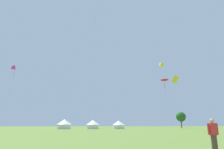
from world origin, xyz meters
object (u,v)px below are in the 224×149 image
(kite_magenta_delta, at_px, (14,68))
(person_spectator, at_px, (214,136))
(kite_yellow_delta, at_px, (161,65))
(kite_yellow_box, at_px, (175,79))
(kite_red_parafoil, at_px, (164,80))
(festival_tent_left, at_px, (64,124))
(kite_white_diamond, at_px, (96,21))
(tree_distant_left, at_px, (181,117))
(festival_tent_center, at_px, (119,124))
(festival_tent_right, at_px, (93,124))

(kite_magenta_delta, height_order, person_spectator, kite_magenta_delta)
(kite_yellow_delta, bearing_deg, kite_yellow_box, -98.52)
(kite_red_parafoil, height_order, kite_magenta_delta, kite_magenta_delta)
(kite_red_parafoil, distance_m, festival_tent_left, 36.65)
(kite_magenta_delta, bearing_deg, kite_red_parafoil, -2.03)
(kite_red_parafoil, distance_m, kite_white_diamond, 28.49)
(kite_red_parafoil, bearing_deg, kite_yellow_box, -97.65)
(kite_yellow_delta, distance_m, person_spectator, 60.75)
(kite_yellow_box, relative_size, tree_distant_left, 1.89)
(tree_distant_left, bearing_deg, festival_tent_center, -151.05)
(kite_magenta_delta, distance_m, kite_white_diamond, 28.54)
(festival_tent_left, relative_size, festival_tent_center, 1.15)
(festival_tent_center, relative_size, tree_distant_left, 0.61)
(festival_tent_center, bearing_deg, kite_yellow_box, -67.46)
(kite_yellow_delta, bearing_deg, tree_distant_left, 56.19)
(kite_magenta_delta, xyz_separation_m, festival_tent_right, (23.67, 12.69, -15.90))
(kite_white_diamond, bearing_deg, person_spectator, -84.19)
(kite_yellow_delta, height_order, person_spectator, kite_yellow_delta)
(kite_white_diamond, height_order, festival_tent_left, kite_white_diamond)
(person_spectator, bearing_deg, kite_white_diamond, 95.81)
(kite_magenta_delta, height_order, festival_tent_center, kite_magenta_delta)
(person_spectator, height_order, festival_tent_left, festival_tent_left)
(festival_tent_left, xyz_separation_m, festival_tent_right, (9.80, 0.00, -0.12))
(festival_tent_left, bearing_deg, kite_yellow_box, -41.18)
(kite_red_parafoil, xyz_separation_m, kite_yellow_delta, (0.94, 5.05, 6.13))
(kite_magenta_delta, bearing_deg, tree_distant_left, 25.08)
(kite_white_diamond, distance_m, tree_distant_left, 58.32)
(kite_white_diamond, relative_size, kite_yellow_delta, 1.66)
(kite_yellow_delta, relative_size, tree_distant_left, 3.10)
(festival_tent_center, bearing_deg, person_spectator, -93.65)
(kite_yellow_delta, bearing_deg, kite_red_parafoil, -100.49)
(kite_red_parafoil, distance_m, festival_tent_center, 23.03)
(kite_yellow_delta, distance_m, festival_tent_right, 30.86)
(kite_yellow_box, xyz_separation_m, festival_tent_center, (-10.75, 25.89, -10.85))
(kite_yellow_delta, bearing_deg, person_spectator, -107.58)
(kite_yellow_box, bearing_deg, kite_red_parafoil, 82.35)
(festival_tent_center, distance_m, tree_distant_left, 35.41)
(kite_red_parafoil, height_order, kite_yellow_delta, kite_yellow_delta)
(kite_red_parafoil, xyz_separation_m, festival_tent_right, (-21.35, 14.28, -13.11))
(tree_distant_left, bearing_deg, kite_white_diamond, -141.90)
(festival_tent_right, bearing_deg, kite_yellow_delta, -22.49)
(kite_red_parafoil, height_order, festival_tent_center, kite_red_parafoil)
(kite_white_diamond, bearing_deg, kite_red_parafoil, 0.02)
(festival_tent_right, height_order, festival_tent_center, festival_tent_right)
(kite_yellow_box, distance_m, festival_tent_left, 40.73)
(person_spectator, bearing_deg, festival_tent_center, 86.35)
(kite_red_parafoil, bearing_deg, tree_distant_left, 59.39)
(festival_tent_left, bearing_deg, person_spectator, -76.99)
(kite_white_diamond, bearing_deg, festival_tent_center, 57.42)
(kite_white_diamond, xyz_separation_m, kite_yellow_delta, (22.37, 5.06, -12.64))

